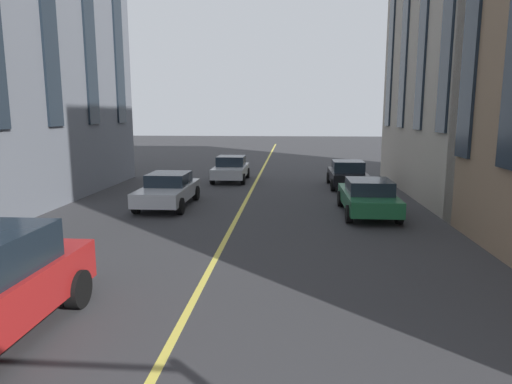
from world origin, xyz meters
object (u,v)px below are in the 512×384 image
(car_silver_parked_a, at_px, (168,189))
(car_green_far, at_px, (368,197))
(car_black_oncoming, at_px, (347,174))
(car_silver_parked_b, at_px, (231,169))

(car_silver_parked_a, bearing_deg, car_green_far, -97.20)
(car_black_oncoming, bearing_deg, car_silver_parked_a, 124.56)
(car_black_oncoming, height_order, car_silver_parked_a, car_black_oncoming)
(car_black_oncoming, height_order, car_green_far, car_black_oncoming)
(car_black_oncoming, relative_size, car_green_far, 0.89)
(car_green_far, relative_size, car_silver_parked_a, 1.00)
(car_black_oncoming, xyz_separation_m, car_silver_parked_a, (-5.51, 8.00, 0.00))
(car_silver_parked_b, relative_size, car_silver_parked_a, 0.89)
(car_silver_parked_b, bearing_deg, car_black_oncoming, -106.15)
(car_black_oncoming, distance_m, car_green_far, 6.52)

